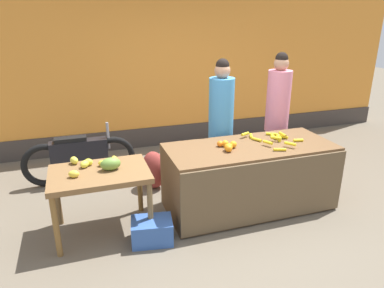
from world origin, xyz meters
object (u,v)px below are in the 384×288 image
at_px(vendor_woman_pink_shirt, 277,116).
at_px(parked_motorcycle, 80,156).
at_px(vendor_woman_blue_shirt, 221,125).
at_px(produce_sack, 154,170).
at_px(produce_crate, 152,231).

xyz_separation_m(vendor_woman_pink_shirt, parked_motorcycle, (-2.82, 0.66, -0.53)).
distance_m(vendor_woman_blue_shirt, parked_motorcycle, 2.10).
distance_m(parked_motorcycle, produce_sack, 1.12).
distance_m(vendor_woman_blue_shirt, vendor_woman_pink_shirt, 0.92).
relative_size(vendor_woman_blue_shirt, parked_motorcycle, 1.13).
bearing_deg(vendor_woman_pink_shirt, parked_motorcycle, 166.87).
height_order(vendor_woman_blue_shirt, produce_crate, vendor_woman_blue_shirt).
height_order(vendor_woman_pink_shirt, produce_sack, vendor_woman_pink_shirt).
bearing_deg(produce_sack, parked_motorcycle, 151.38).
height_order(vendor_woman_pink_shirt, parked_motorcycle, vendor_woman_pink_shirt).
height_order(vendor_woman_pink_shirt, produce_crate, vendor_woman_pink_shirt).
relative_size(vendor_woman_blue_shirt, produce_sack, 3.29).
relative_size(vendor_woman_blue_shirt, produce_crate, 4.10).
height_order(vendor_woman_blue_shirt, parked_motorcycle, vendor_woman_blue_shirt).
bearing_deg(produce_crate, produce_sack, 76.39).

